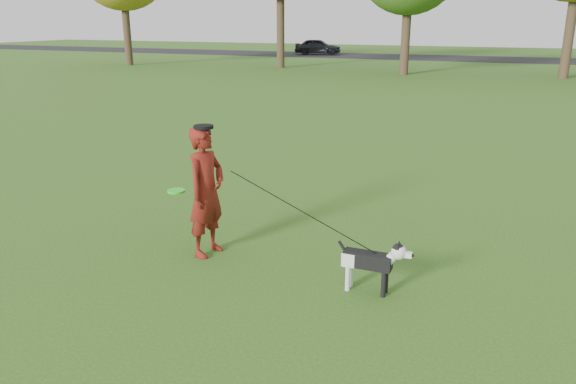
% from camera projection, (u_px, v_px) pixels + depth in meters
% --- Properties ---
extents(ground, '(120.00, 120.00, 0.00)m').
position_uv_depth(ground, '(308.00, 270.00, 6.88)').
color(ground, '#285116').
rests_on(ground, ground).
extents(road, '(120.00, 7.00, 0.02)m').
position_uv_depth(road, '(495.00, 59.00, 42.15)').
color(road, black).
rests_on(road, ground).
extents(man, '(0.48, 0.66, 1.69)m').
position_uv_depth(man, '(206.00, 192.00, 7.12)').
color(man, '#58110C').
rests_on(man, ground).
extents(dog, '(0.86, 0.17, 0.65)m').
position_uv_depth(dog, '(373.00, 260.00, 6.20)').
color(dog, black).
rests_on(dog, ground).
extents(car_left, '(4.10, 2.36, 1.31)m').
position_uv_depth(car_left, '(318.00, 47.00, 47.16)').
color(car_left, black).
rests_on(car_left, road).
extents(man_held_items, '(2.87, 0.38, 1.26)m').
position_uv_depth(man_held_items, '(302.00, 212.00, 6.49)').
color(man_held_items, '#27E11C').
rests_on(man_held_items, ground).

